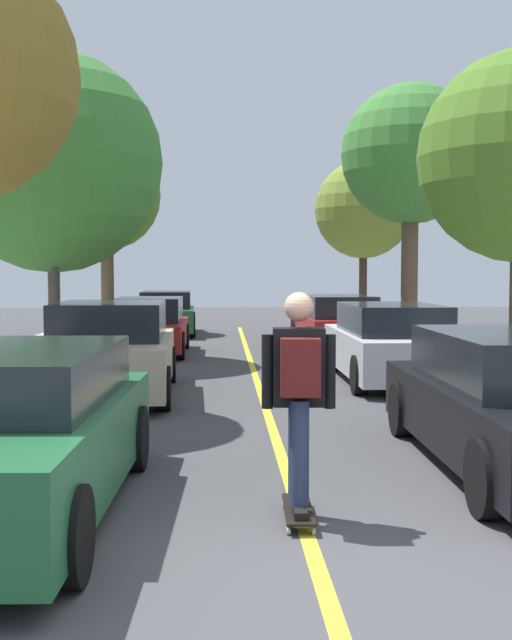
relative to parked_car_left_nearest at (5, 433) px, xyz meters
The scene contains 15 objects.
ground 2.91m from the parked_car_left_nearest, 32.97° to the right, with size 80.00×80.00×0.00m, color #424244.
center_line 3.48m from the parked_car_left_nearest, 45.88° to the left, with size 0.12×39.20×0.01m, color gold.
parked_car_left_nearest is the anchor object (origin of this frame).
parked_car_left_near 6.30m from the parked_car_left_nearest, 90.01° to the left, with size 2.07×4.44×1.49m.
parked_car_left_far 12.90m from the parked_car_left_nearest, 90.01° to the left, with size 1.84×4.08×1.35m.
parked_car_left_farthest 19.00m from the parked_car_left_nearest, 90.01° to the left, with size 1.96×4.53×1.36m.
parked_car_right_near 9.11m from the parked_car_left_nearest, 58.47° to the left, with size 1.88×4.56×1.39m.
parked_car_right_far 15.37m from the parked_car_left_nearest, 71.95° to the left, with size 2.09×4.63×1.35m.
street_tree_left_near 12.01m from the parked_car_left_nearest, 99.62° to the left, with size 4.78×4.78×6.58m.
street_tree_left_far 20.00m from the parked_car_left_nearest, 95.58° to the left, with size 3.45×3.45×5.98m.
street_tree_right_near 16.52m from the parked_car_left_nearest, 65.26° to the left, with size 3.63×3.63×6.70m.
street_tree_right_far 22.71m from the parked_car_left_nearest, 72.71° to the left, with size 3.40×3.40×5.69m.
streetlamp 11.01m from the parked_car_left_nearest, 99.37° to the left, with size 0.36×0.24×4.95m.
skateboard 2.43m from the parked_car_left_nearest, ahead, with size 0.25×0.85×0.10m.
skateboarder 2.40m from the parked_car_left_nearest, ahead, with size 0.58×0.70×1.70m.
Camera 1 is at (-0.63, -4.99, 1.96)m, focal length 45.36 mm.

